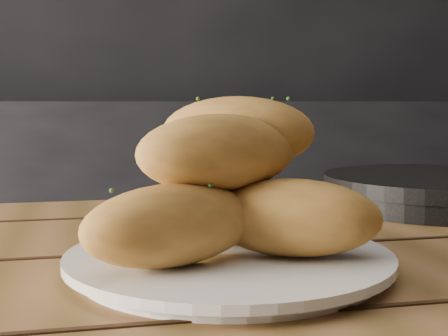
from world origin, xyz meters
TOP-DOWN VIEW (x-y plane):
  - counter at (0.00, 1.70)m, footprint 2.80×0.60m
  - plate at (0.32, 0.08)m, footprint 0.29×0.29m
  - bread_rolls at (0.32, 0.08)m, footprint 0.27×0.22m
  - skillet at (0.69, 0.35)m, footprint 0.45×0.32m

SIDE VIEW (x-z plane):
  - counter at x=0.00m, z-range 0.00..0.90m
  - plate at x=0.32m, z-range 0.75..0.77m
  - skillet at x=0.69m, z-range 0.75..0.80m
  - bread_rolls at x=0.32m, z-range 0.76..0.89m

